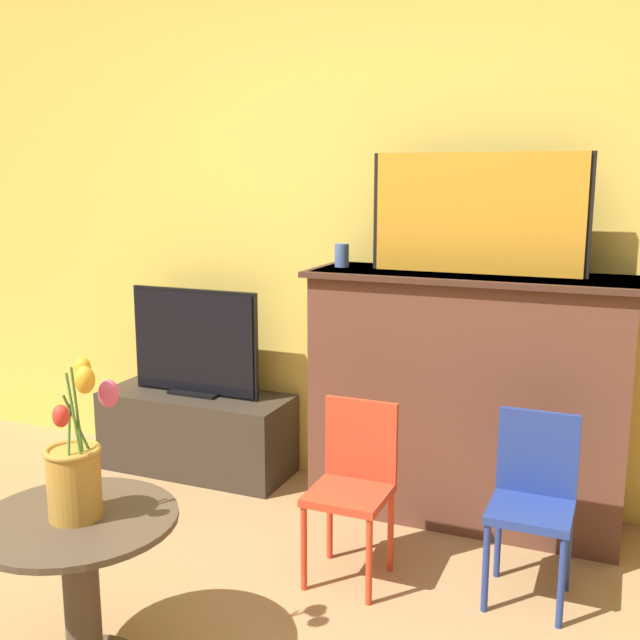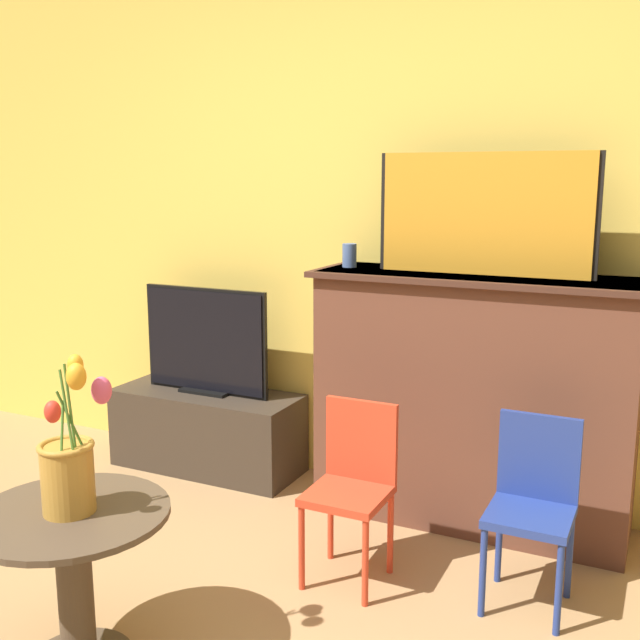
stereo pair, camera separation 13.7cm
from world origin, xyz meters
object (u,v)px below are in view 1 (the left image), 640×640
object	(u,v)px
painting	(477,214)
chair_blue	(533,494)
chair_red	(354,478)
tv_monitor	(195,344)
vase_tulips	(76,469)

from	to	relation	value
painting	chair_blue	bearing A→B (deg)	-57.81
painting	chair_red	size ratio (longest dim) A/B	1.35
painting	chair_blue	distance (m)	1.16
painting	chair_red	world-z (taller)	painting
tv_monitor	chair_red	xyz separation A→B (m)	(1.10, -0.66, -0.28)
painting	tv_monitor	bearing A→B (deg)	-179.75
tv_monitor	vase_tulips	bearing A→B (deg)	-69.90
chair_red	chair_blue	world-z (taller)	same
chair_red	painting	bearing A→B (deg)	66.12
chair_red	vase_tulips	distance (m)	1.06
tv_monitor	chair_blue	xyz separation A→B (m)	(1.74, -0.54, -0.28)
painting	tv_monitor	distance (m)	1.55
chair_red	tv_monitor	bearing A→B (deg)	149.08
vase_tulips	chair_red	bearing A→B (deg)	57.99
tv_monitor	chair_red	world-z (taller)	tv_monitor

